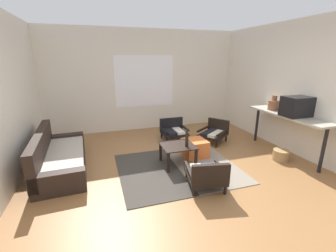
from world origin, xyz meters
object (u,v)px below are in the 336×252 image
armchair_striped_foreground (207,175)px  ottoman_orange (195,148)px  crt_television (297,106)px  coffee_table (178,149)px  armchair_corner (214,132)px  clay_vase (274,105)px  console_shelf (287,118)px  armchair_by_window (173,130)px  couch (58,158)px  glass_bottle (187,139)px  wicker_basket (281,155)px

armchair_striped_foreground → ottoman_orange: armchair_striped_foreground is taller
ottoman_orange → crt_television: crt_television is taller
coffee_table → crt_television: crt_television is taller
armchair_corner → clay_vase: size_ratio=2.61×
clay_vase → console_shelf: bearing=-90.0°
armchair_by_window → console_shelf: (1.87, -1.63, 0.56)m
couch → glass_bottle: glass_bottle is taller
crt_television → clay_vase: 0.60m
coffee_table → armchair_by_window: armchair_by_window is taller
ottoman_orange → clay_vase: bearing=-1.7°
coffee_table → ottoman_orange: (0.47, 0.26, -0.15)m
couch → ottoman_orange: size_ratio=4.45×
ottoman_orange → armchair_corner: bearing=38.7°
couch → ottoman_orange: (2.59, -0.26, -0.04)m
armchair_striped_foreground → clay_vase: size_ratio=2.30×
armchair_by_window → console_shelf: size_ratio=0.33×
armchair_corner → clay_vase: (1.01, -0.70, 0.74)m
armchair_striped_foreground → armchair_corner: (1.13, 1.81, 0.02)m
coffee_table → couch: bearing=166.2°
couch → wicker_basket: (4.15, -0.96, -0.11)m
couch → wicker_basket: couch is taller
couch → console_shelf: console_shelf is taller
ottoman_orange → crt_television: size_ratio=0.89×
coffee_table → console_shelf: bearing=-5.0°
armchair_by_window → couch: bearing=-160.2°
armchair_by_window → armchair_corner: 1.01m
couch → armchair_by_window: 2.69m
armchair_corner → crt_television: size_ratio=1.59×
coffee_table → armchair_by_window: 1.50m
clay_vase → wicker_basket: size_ratio=1.02×
coffee_table → clay_vase: bearing=5.2°
console_shelf → coffee_table: bearing=175.0°
couch → wicker_basket: 4.26m
clay_vase → armchair_striped_foreground: bearing=-152.7°
console_shelf → crt_television: size_ratio=3.58×
armchair_by_window → clay_vase: 2.36m
console_shelf → glass_bottle: size_ratio=5.81×
console_shelf → glass_bottle: 2.17m
ottoman_orange → coffee_table: bearing=-150.7°
armchair_striped_foreground → clay_vase: (2.14, 1.11, 0.75)m
armchair_corner → armchair_by_window: bearing=148.7°
ottoman_orange → crt_television: bearing=-19.6°
clay_vase → ottoman_orange: bearing=178.3°
console_shelf → crt_television: crt_television is taller
crt_television → glass_bottle: (-2.15, 0.27, -0.53)m
console_shelf → crt_television: 0.33m
crt_television → armchair_by_window: bearing=135.8°
coffee_table → clay_vase: 2.39m
coffee_table → crt_television: bearing=-9.5°
armchair_by_window → ottoman_orange: armchair_by_window is taller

